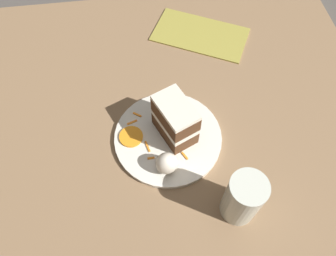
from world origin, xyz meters
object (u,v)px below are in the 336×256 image
object	(u,v)px
cake_slice	(175,119)
cream_dollop	(167,163)
orange_garnish	(131,136)
menu_card	(200,34)
drinking_glass	(242,200)
plate	(168,137)

from	to	relation	value
cake_slice	cream_dollop	size ratio (longest dim) A/B	2.11
orange_garnish	menu_card	size ratio (longest dim) A/B	0.21
cake_slice	drinking_glass	bearing A→B (deg)	-85.96
cream_dollop	cake_slice	bearing A→B (deg)	71.55
plate	orange_garnish	bearing A→B (deg)	172.10
plate	cream_dollop	distance (m)	0.08
cream_dollop	drinking_glass	bearing A→B (deg)	-37.89
cake_slice	drinking_glass	size ratio (longest dim) A/B	0.92
cream_dollop	menu_card	bearing A→B (deg)	69.67
menu_card	cake_slice	bearing A→B (deg)	-173.30
plate	cream_dollop	world-z (taller)	cream_dollop
plate	cake_slice	distance (m)	0.06
cake_slice	cream_dollop	world-z (taller)	cake_slice
plate	orange_garnish	size ratio (longest dim) A/B	4.54
orange_garnish	menu_card	world-z (taller)	orange_garnish
cake_slice	menu_card	distance (m)	0.33
cream_dollop	orange_garnish	distance (m)	0.11
plate	orange_garnish	xyz separation A→B (m)	(-0.08, 0.01, 0.01)
plate	cake_slice	bearing A→B (deg)	33.20
plate	drinking_glass	size ratio (longest dim) A/B	1.92
plate	drinking_glass	world-z (taller)	drinking_glass
orange_garnish	menu_card	xyz separation A→B (m)	(0.21, 0.30, -0.01)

